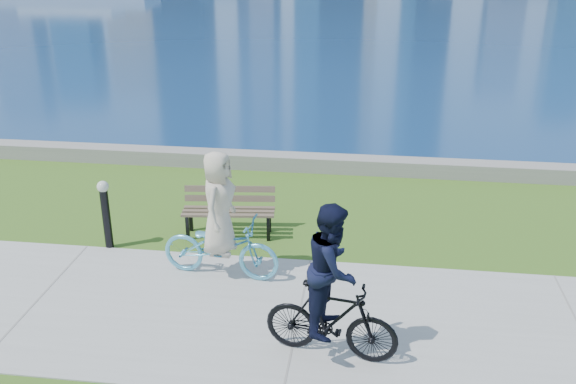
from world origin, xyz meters
name	(u,v)px	position (x,y,z in m)	size (l,w,h in m)	color
ground	(298,319)	(0.00, 0.00, 0.00)	(320.00, 320.00, 0.00)	#345B18
concrete_path	(298,318)	(0.00, 0.00, 0.01)	(80.00, 3.50, 0.02)	#A1A29C
seawall	(329,164)	(0.00, 6.20, 0.17)	(90.00, 0.50, 0.35)	gray
park_bench	(229,207)	(-1.59, 2.63, 0.53)	(1.73, 0.75, 0.87)	black
bollard_lamp	(106,210)	(-3.59, 1.80, 0.73)	(0.20, 0.20, 1.27)	black
cyclist_woman	(220,231)	(-1.39, 1.08, 0.81)	(0.89, 2.00, 2.12)	#5AB8DB
cyclist_man	(332,295)	(0.52, -0.81, 0.93)	(0.80, 1.83, 2.17)	black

